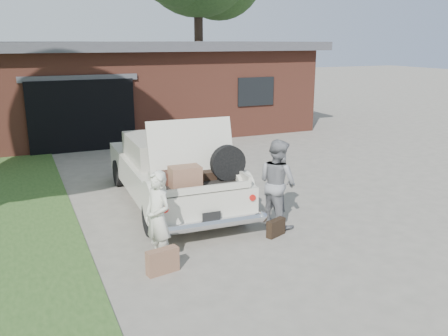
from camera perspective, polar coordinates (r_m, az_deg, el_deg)
name	(u,v)px	position (r m, az deg, el deg)	size (l,w,h in m)	color
ground	(238,236)	(8.47, 1.66, -8.18)	(90.00, 90.00, 0.00)	gray
house	(134,85)	(19.07, -10.75, 9.80)	(12.80, 7.80, 3.30)	brown
sedan	(172,170)	(10.00, -6.32, -0.26)	(2.04, 4.91, 1.99)	beige
woman_left	(158,218)	(7.32, -7.96, -5.95)	(0.54, 0.35, 1.47)	silver
woman_right	(277,183)	(8.76, 6.45, -1.79)	(0.79, 0.62, 1.63)	gray
suitcase_left	(163,261)	(7.20, -7.41, -11.04)	(0.49, 0.16, 0.38)	#8B5F46
suitcase_right	(276,228)	(8.47, 6.26, -7.15)	(0.40, 0.13, 0.31)	black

